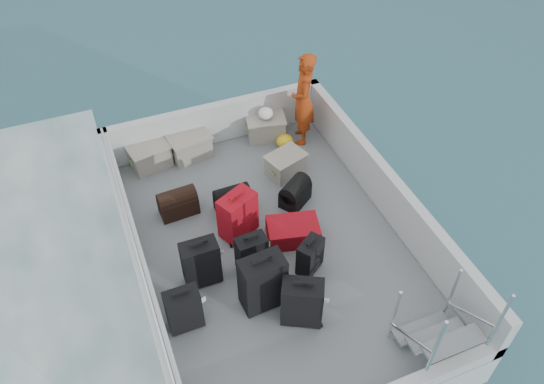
% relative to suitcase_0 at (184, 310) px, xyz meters
% --- Properties ---
extents(ground, '(160.00, 160.00, 0.00)m').
position_rel_suitcase_0_xyz_m(ground, '(1.40, 0.76, -0.93)').
color(ground, '#163D4D').
rests_on(ground, ground).
extents(ferry_hull, '(3.60, 5.00, 0.60)m').
position_rel_suitcase_0_xyz_m(ferry_hull, '(1.40, 0.76, -0.63)').
color(ferry_hull, silver).
rests_on(ferry_hull, ground).
extents(deck, '(3.30, 4.70, 0.02)m').
position_rel_suitcase_0_xyz_m(deck, '(1.40, 0.76, -0.32)').
color(deck, slate).
rests_on(deck, ferry_hull).
extents(deck_fittings, '(3.60, 5.00, 0.90)m').
position_rel_suitcase_0_xyz_m(deck_fittings, '(1.75, 0.44, 0.06)').
color(deck_fittings, '#B9BDBE').
rests_on(deck_fittings, deck).
extents(suitcase_0, '(0.40, 0.23, 0.62)m').
position_rel_suitcase_0_xyz_m(suitcase_0, '(0.00, 0.00, 0.00)').
color(suitcase_0, black).
rests_on(suitcase_0, deck).
extents(suitcase_1, '(0.46, 0.27, 0.68)m').
position_rel_suitcase_0_xyz_m(suitcase_1, '(0.37, 0.55, 0.03)').
color(suitcase_1, black).
rests_on(suitcase_1, deck).
extents(suitcase_3, '(0.54, 0.34, 0.79)m').
position_rel_suitcase_0_xyz_m(suitcase_3, '(0.95, -0.05, 0.09)').
color(suitcase_3, black).
rests_on(suitcase_3, deck).
extents(suitcase_4, '(0.39, 0.25, 0.57)m').
position_rel_suitcase_0_xyz_m(suitcase_4, '(1.01, 0.49, -0.03)').
color(suitcase_4, black).
rests_on(suitcase_4, deck).
extents(suitcase_5, '(0.58, 0.49, 0.69)m').
position_rel_suitcase_0_xyz_m(suitcase_5, '(1.06, 1.13, 0.03)').
color(suitcase_5, '#AD0D18').
rests_on(suitcase_5, deck).
extents(suitcase_6, '(0.55, 0.47, 0.66)m').
position_rel_suitcase_0_xyz_m(suitcase_6, '(1.29, -0.43, 0.02)').
color(suitcase_6, black).
rests_on(suitcase_6, deck).
extents(suitcase_7, '(0.42, 0.38, 0.52)m').
position_rel_suitcase_0_xyz_m(suitcase_7, '(1.69, 0.20, -0.05)').
color(suitcase_7, black).
rests_on(suitcase_7, deck).
extents(suitcase_8, '(0.78, 0.60, 0.27)m').
position_rel_suitcase_0_xyz_m(suitcase_8, '(1.71, 0.77, -0.18)').
color(suitcase_8, '#AD0D18').
rests_on(suitcase_8, deck).
extents(duffel_0, '(0.55, 0.33, 0.32)m').
position_rel_suitcase_0_xyz_m(duffel_0, '(0.40, 1.82, -0.15)').
color(duffel_0, black).
rests_on(duffel_0, deck).
extents(duffel_1, '(0.50, 0.31, 0.32)m').
position_rel_suitcase_0_xyz_m(duffel_1, '(1.13, 1.58, -0.15)').
color(duffel_1, black).
rests_on(duffel_1, deck).
extents(duffel_2, '(0.54, 0.50, 0.32)m').
position_rel_suitcase_0_xyz_m(duffel_2, '(2.01, 1.38, -0.15)').
color(duffel_2, black).
rests_on(duffel_2, deck).
extents(crate_0, '(0.64, 0.50, 0.35)m').
position_rel_suitcase_0_xyz_m(crate_0, '(0.26, 2.96, -0.14)').
color(crate_0, '#A0998B').
rests_on(crate_0, deck).
extents(crate_1, '(0.66, 0.50, 0.36)m').
position_rel_suitcase_0_xyz_m(crate_1, '(0.90, 2.96, -0.13)').
color(crate_1, '#A0998B').
rests_on(crate_1, deck).
extents(crate_2, '(0.67, 0.53, 0.36)m').
position_rel_suitcase_0_xyz_m(crate_2, '(2.18, 2.96, -0.13)').
color(crate_2, '#A0998B').
rests_on(crate_2, deck).
extents(crate_3, '(0.63, 0.52, 0.33)m').
position_rel_suitcase_0_xyz_m(crate_3, '(2.13, 2.02, -0.15)').
color(crate_3, '#A0998B').
rests_on(crate_3, deck).
extents(yellow_bag, '(0.28, 0.26, 0.22)m').
position_rel_suitcase_0_xyz_m(yellow_bag, '(2.37, 2.61, -0.20)').
color(yellow_bag, yellow).
rests_on(yellow_bag, deck).
extents(white_bag, '(0.24, 0.24, 0.18)m').
position_rel_suitcase_0_xyz_m(white_bag, '(2.18, 2.96, 0.14)').
color(white_bag, white).
rests_on(white_bag, crate_2).
extents(passenger, '(0.55, 0.67, 1.56)m').
position_rel_suitcase_0_xyz_m(passenger, '(2.70, 2.69, 0.47)').
color(passenger, '#E94D16').
rests_on(passenger, deck).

